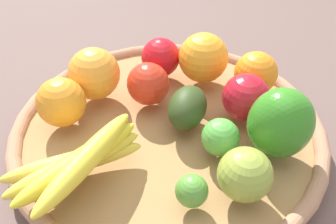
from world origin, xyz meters
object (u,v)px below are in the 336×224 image
Objects in this scene: bell_pepper at (281,123)px; apple_1 at (246,97)px; apple_0 at (161,57)px; avocado at (187,107)px; apple_2 at (245,175)px; orange_3 at (256,73)px; banana_bunch at (78,162)px; orange_1 at (94,74)px; lime_0 at (192,191)px; orange_2 at (61,102)px; lime_1 at (220,137)px; apple_3 at (148,84)px; orange_0 at (203,58)px.

apple_1 is at bearing -77.40° from bell_pepper.
apple_0 is 0.13m from avocado.
apple_2 is at bearing 42.06° from bell_pepper.
apple_0 is at bearing -170.60° from orange_3.
orange_1 reaches higher than banana_bunch.
apple_2 is 0.07m from lime_0.
orange_2 is at bearing -22.17° from bell_pepper.
bell_pepper is 0.14m from orange_3.
orange_1 reaches higher than orange_3.
banana_bunch reaches higher than lime_1.
apple_0 is at bearing 139.07° from apple_2.
avocado is (0.07, 0.16, -0.01)m from banana_bunch.
bell_pepper is at bearing 0.33° from avocado.
orange_1 reaches higher than lime_1.
apple_3 is (-0.00, 0.18, 0.00)m from banana_bunch.
avocado is at bearing -118.05° from orange_3.
apple_2 is 0.15m from avocado.
bell_pepper is at bearing -60.28° from orange_3.
banana_bunch is 0.18m from orange_1.
apple_0 is at bearing -164.37° from orange_0.
apple_0 is 0.92× the size of orange_2.
bell_pepper is at bearing -4.69° from apple_3.
lime_1 is 0.63× the size of orange_0.
apple_0 is 0.66× the size of bell_pepper.
apple_3 is (-0.15, -0.03, -0.00)m from apple_1.
bell_pepper is 0.31m from orange_2.
avocado is (0.08, -0.02, -0.01)m from apple_3.
banana_bunch is at bearing -61.04° from orange_1.
apple_1 is 0.09m from lime_1.
apple_2 reaches higher than lime_1.
lime_0 is 0.23m from orange_2.
banana_bunch is 2.57× the size of orange_2.
apple_1 is 0.24m from orange_1.
orange_3 is at bearing 95.05° from apple_1.
apple_0 and apple_3 have the same top height.
lime_0 is at bearing -91.23° from apple_1.
banana_bunch is 0.26m from apple_0.
bell_pepper is (0.13, 0.00, 0.02)m from avocado.
bell_pepper reaches higher than apple_1.
orange_0 reaches higher than apple_2.
lime_1 is at bearing 133.66° from apple_2.
orange_2 is at bearing -138.32° from orange_3.
lime_0 is 0.56× the size of orange_2.
apple_0 reaches higher than avocado.
orange_3 is 0.84× the size of orange_0.
banana_bunch is 2.28× the size of avocado.
lime_1 is 0.72× the size of orange_2.
orange_0 is at bearing 110.70° from lime_0.
apple_1 is at bearing 36.66° from avocado.
apple_1 is 0.85× the size of orange_0.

